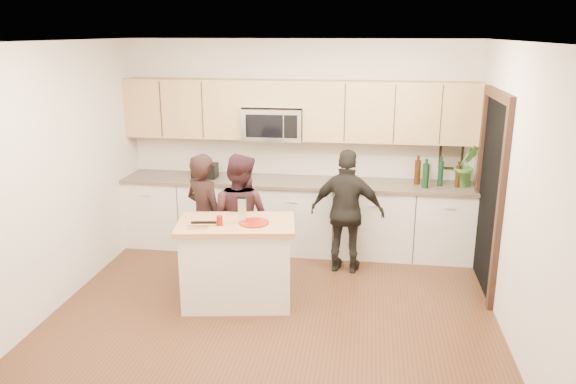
# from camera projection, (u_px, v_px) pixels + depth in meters

# --- Properties ---
(floor) EXTENTS (4.50, 4.50, 0.00)m
(floor) POSITION_uv_depth(u_px,v_px,m) (275.00, 308.00, 5.86)
(floor) COLOR #51311B
(floor) RESTS_ON ground
(room_shell) EXTENTS (4.52, 4.02, 2.71)m
(room_shell) POSITION_uv_depth(u_px,v_px,m) (274.00, 146.00, 5.38)
(room_shell) COLOR beige
(room_shell) RESTS_ON ground
(back_cabinetry) EXTENTS (4.50, 0.66, 0.94)m
(back_cabinetry) POSITION_uv_depth(u_px,v_px,m) (296.00, 215.00, 7.33)
(back_cabinetry) COLOR silver
(back_cabinetry) RESTS_ON ground
(upper_cabinetry) EXTENTS (4.50, 0.33, 0.75)m
(upper_cabinetry) POSITION_uv_depth(u_px,v_px,m) (300.00, 109.00, 7.09)
(upper_cabinetry) COLOR tan
(upper_cabinetry) RESTS_ON ground
(microwave) EXTENTS (0.76, 0.41, 0.40)m
(microwave) POSITION_uv_depth(u_px,v_px,m) (273.00, 124.00, 7.15)
(microwave) COLOR silver
(microwave) RESTS_ON ground
(doorway) EXTENTS (0.06, 1.25, 2.20)m
(doorway) POSITION_uv_depth(u_px,v_px,m) (490.00, 187.00, 6.09)
(doorway) COLOR black
(doorway) RESTS_ON ground
(framed_picture) EXTENTS (0.30, 0.03, 0.38)m
(framed_picture) POSITION_uv_depth(u_px,v_px,m) (451.00, 154.00, 7.12)
(framed_picture) COLOR black
(framed_picture) RESTS_ON ground
(dish_towel) EXTENTS (0.34, 0.60, 0.48)m
(dish_towel) POSITION_uv_depth(u_px,v_px,m) (221.00, 192.00, 7.20)
(dish_towel) COLOR white
(dish_towel) RESTS_ON ground
(island) EXTENTS (1.29, 0.88, 0.90)m
(island) POSITION_uv_depth(u_px,v_px,m) (237.00, 262.00, 5.88)
(island) COLOR silver
(island) RESTS_ON ground
(red_plate) EXTENTS (0.30, 0.30, 0.02)m
(red_plate) POSITION_uv_depth(u_px,v_px,m) (254.00, 223.00, 5.71)
(red_plate) COLOR maroon
(red_plate) RESTS_ON island
(box_grater) EXTENTS (0.09, 0.06, 0.26)m
(box_grater) POSITION_uv_depth(u_px,v_px,m) (242.00, 208.00, 5.71)
(box_grater) COLOR silver
(box_grater) RESTS_ON red_plate
(drink_glass) EXTENTS (0.06, 0.06, 0.10)m
(drink_glass) POSITION_uv_depth(u_px,v_px,m) (220.00, 221.00, 5.65)
(drink_glass) COLOR maroon
(drink_glass) RESTS_ON island
(cutting_board) EXTENTS (0.30, 0.20, 0.02)m
(cutting_board) POSITION_uv_depth(u_px,v_px,m) (203.00, 223.00, 5.70)
(cutting_board) COLOR #B67B4C
(cutting_board) RESTS_ON island
(tongs) EXTENTS (0.26, 0.07, 0.02)m
(tongs) POSITION_uv_depth(u_px,v_px,m) (204.00, 222.00, 5.67)
(tongs) COLOR black
(tongs) RESTS_ON cutting_board
(knife) EXTENTS (0.21, 0.05, 0.01)m
(knife) POSITION_uv_depth(u_px,v_px,m) (198.00, 227.00, 5.56)
(knife) COLOR silver
(knife) RESTS_ON cutting_board
(toaster) EXTENTS (0.32, 0.21, 0.19)m
(toaster) POSITION_uv_depth(u_px,v_px,m) (205.00, 171.00, 7.33)
(toaster) COLOR black
(toaster) RESTS_ON back_cabinetry
(bottle_cluster) EXTENTS (0.55, 0.25, 0.37)m
(bottle_cluster) POSITION_uv_depth(u_px,v_px,m) (432.00, 172.00, 6.90)
(bottle_cluster) COLOR #311A09
(bottle_cluster) RESTS_ON back_cabinetry
(orchid) EXTENTS (0.36, 0.32, 0.54)m
(orchid) POSITION_uv_depth(u_px,v_px,m) (466.00, 165.00, 6.87)
(orchid) COLOR #3D742E
(orchid) RESTS_ON back_cabinetry
(woman_left) EXTENTS (0.65, 0.59, 1.49)m
(woman_left) POSITION_uv_depth(u_px,v_px,m) (205.00, 217.00, 6.40)
(woman_left) COLOR black
(woman_left) RESTS_ON ground
(woman_center) EXTENTS (0.85, 0.74, 1.50)m
(woman_center) POSITION_uv_depth(u_px,v_px,m) (240.00, 219.00, 6.34)
(woman_center) COLOR #31181D
(woman_center) RESTS_ON ground
(woman_right) EXTENTS (0.91, 0.47, 1.49)m
(woman_right) POSITION_uv_depth(u_px,v_px,m) (347.00, 212.00, 6.59)
(woman_right) COLOR black
(woman_right) RESTS_ON ground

